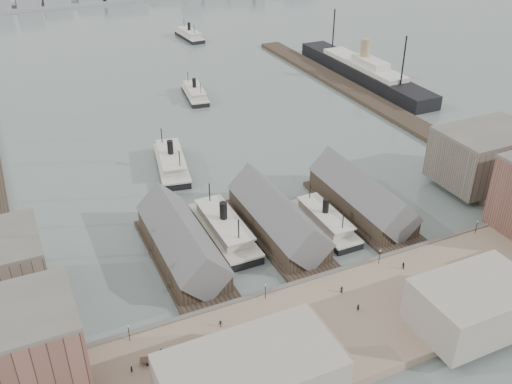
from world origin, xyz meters
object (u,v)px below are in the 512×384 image
ocean_steamer (363,71)px  horse_cart_center (302,327)px  horse_cart_left (156,356)px  horse_cart_right (447,289)px  ferry_docked_west (224,228)px

ocean_steamer → horse_cart_center: bearing=-128.5°
horse_cart_left → horse_cart_right: (64.12, -8.19, -0.06)m
ferry_docked_west → horse_cart_left: size_ratio=6.24×
ocean_steamer → horse_cart_right: (-69.55, -134.75, -1.12)m
ocean_steamer → horse_cart_left: 184.09m
ferry_docked_west → horse_cart_left: bearing=-128.7°
horse_cart_left → ocean_steamer: bearing=-31.2°
ocean_steamer → horse_cart_center: ocean_steamer is taller
ocean_steamer → horse_cart_right: size_ratio=19.18×
horse_cart_center → horse_cart_left: bearing=80.0°
ferry_docked_west → ocean_steamer: 138.83m
horse_cart_left → horse_cart_right: bearing=-81.9°
ferry_docked_west → horse_cart_right: ferry_docked_west is taller
horse_cart_center → ferry_docked_west: bearing=0.6°
ferry_docked_west → horse_cart_left: ferry_docked_west is taller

